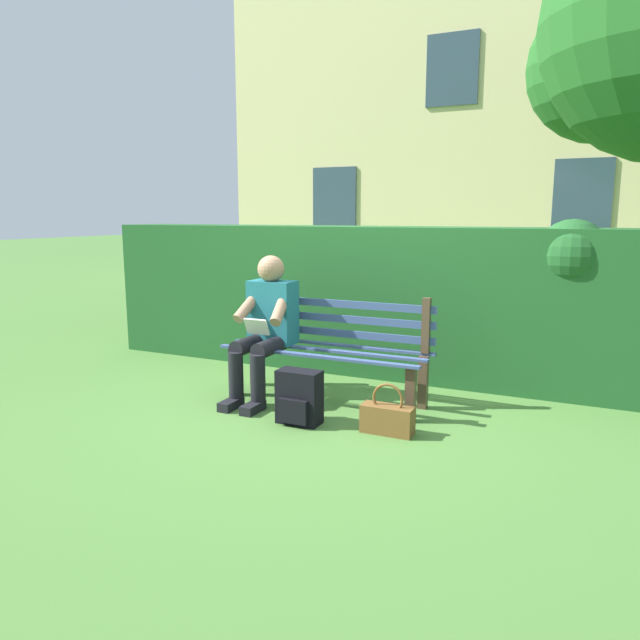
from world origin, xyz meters
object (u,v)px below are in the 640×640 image
person_seated (266,324)px  park_bench (330,347)px  backpack (299,398)px  handbag (387,418)px

person_seated → park_bench: bearing=-159.7°
park_bench → backpack: (-0.04, 0.63, -0.25)m
handbag → person_seated: bearing=-17.3°
park_bench → person_seated: person_seated is taller
backpack → handbag: bearing=-172.9°
person_seated → backpack: size_ratio=2.97×
handbag → backpack: bearing=7.1°
person_seated → backpack: person_seated is taller
park_bench → person_seated: size_ratio=1.44×
backpack → handbag: 0.65m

